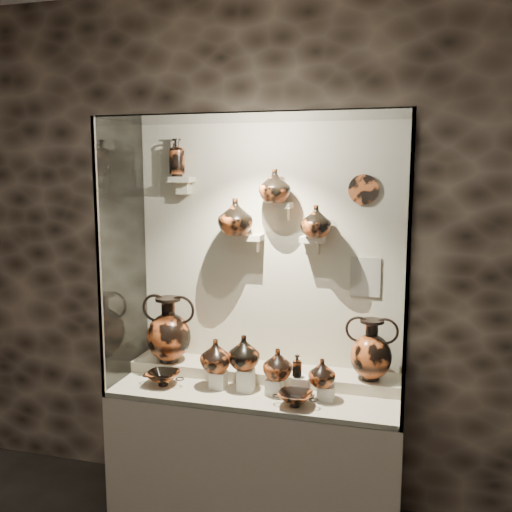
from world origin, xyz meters
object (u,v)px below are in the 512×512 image
(lekythos_small, at_px, (297,365))
(lekythos_tall, at_px, (177,155))
(ovoid_vase_c, at_px, (316,221))
(amphora_right, at_px, (371,349))
(jug_e, at_px, (322,373))
(amphora_left, at_px, (169,329))
(kylix_right, at_px, (295,398))
(ovoid_vase_b, at_px, (275,186))
(jug_a, at_px, (216,355))
(ovoid_vase_a, at_px, (235,217))
(jug_c, at_px, (278,364))
(jug_b, at_px, (244,352))
(kylix_left, at_px, (163,377))

(lekythos_small, distance_m, lekythos_tall, 1.47)
(ovoid_vase_c, bearing_deg, amphora_right, -20.07)
(jug_e, relative_size, lekythos_small, 1.09)
(amphora_left, distance_m, kylix_right, 0.96)
(amphora_left, height_order, ovoid_vase_c, ovoid_vase_c)
(amphora_left, bearing_deg, lekythos_small, 0.48)
(ovoid_vase_b, bearing_deg, amphora_left, -165.26)
(jug_a, bearing_deg, ovoid_vase_a, 97.93)
(amphora_left, xyz_separation_m, ovoid_vase_a, (0.43, 0.06, 0.72))
(jug_c, height_order, ovoid_vase_c, ovoid_vase_c)
(jug_b, bearing_deg, ovoid_vase_a, 142.27)
(jug_a, xyz_separation_m, lekythos_tall, (-0.34, 0.28, 1.17))
(kylix_left, height_order, ovoid_vase_a, ovoid_vase_a)
(jug_a, relative_size, jug_e, 1.22)
(amphora_right, bearing_deg, kylix_left, -154.67)
(ovoid_vase_b, bearing_deg, lekythos_small, -44.16)
(ovoid_vase_b, xyz_separation_m, ovoid_vase_c, (0.25, 0.00, -0.20))
(jug_b, relative_size, ovoid_vase_b, 1.00)
(lekythos_small, xyz_separation_m, kylix_left, (-0.81, -0.03, -0.14))
(ovoid_vase_a, bearing_deg, lekythos_tall, 148.80)
(amphora_left, xyz_separation_m, kylix_left, (0.06, -0.22, -0.23))
(jug_c, bearing_deg, amphora_left, 160.26)
(jug_b, bearing_deg, jug_a, -151.95)
(jug_e, xyz_separation_m, lekythos_small, (-0.14, 0.00, 0.03))
(amphora_left, xyz_separation_m, lekythos_small, (0.87, -0.19, -0.09))
(kylix_left, bearing_deg, jug_b, 12.82)
(amphora_right, distance_m, ovoid_vase_b, 1.11)
(amphora_right, bearing_deg, ovoid_vase_a, -168.78)
(amphora_left, bearing_deg, kylix_left, -62.63)
(jug_b, distance_m, ovoid_vase_c, 0.87)
(ovoid_vase_b, height_order, ovoid_vase_c, ovoid_vase_b)
(amphora_right, xyz_separation_m, lekythos_tall, (-1.23, 0.09, 1.12))
(jug_e, relative_size, kylix_left, 0.63)
(jug_c, height_order, lekythos_small, jug_c)
(amphora_right, xyz_separation_m, ovoid_vase_c, (-0.34, 0.05, 0.73))
(amphora_left, bearing_deg, amphora_right, 13.70)
(lekythos_tall, xyz_separation_m, ovoid_vase_a, (0.40, -0.05, -0.37))
(jug_c, xyz_separation_m, lekythos_small, (0.12, -0.02, 0.01))
(jug_a, xyz_separation_m, ovoid_vase_c, (0.54, 0.25, 0.79))
(jug_c, height_order, ovoid_vase_a, ovoid_vase_a)
(jug_e, bearing_deg, lekythos_small, -162.21)
(jug_b, xyz_separation_m, kylix_right, (0.34, -0.15, -0.18))
(jug_c, xyz_separation_m, kylix_right, (0.13, -0.14, -0.13))
(ovoid_vase_a, height_order, ovoid_vase_b, ovoid_vase_b)
(amphora_left, xyz_separation_m, ovoid_vase_c, (0.92, 0.08, 0.70))
(jug_b, relative_size, jug_e, 1.24)
(ovoid_vase_a, xyz_separation_m, ovoid_vase_c, (0.49, 0.02, -0.02))
(kylix_left, distance_m, lekythos_tall, 1.36)
(jug_b, height_order, jug_c, jug_b)
(jug_a, bearing_deg, amphora_right, 33.22)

